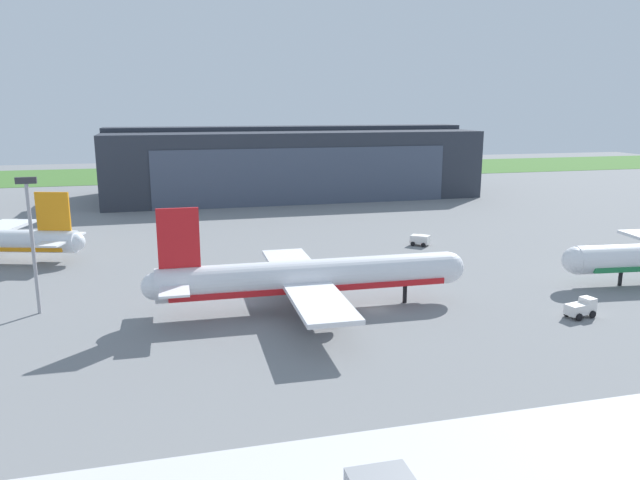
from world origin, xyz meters
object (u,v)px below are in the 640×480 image
(airliner_near_left, at_px, (311,278))
(baggage_tug, at_px, (581,308))
(maintenance_hangar, at_px, (290,162))
(pushback_tractor, at_px, (420,240))
(apron_light_mast, at_px, (32,234))

(airliner_near_left, xyz_separation_m, baggage_tug, (31.96, -10.93, -3.13))
(maintenance_hangar, bearing_deg, baggage_tug, -82.92)
(airliner_near_left, relative_size, pushback_tractor, 10.67)
(airliner_near_left, height_order, pushback_tractor, airliner_near_left)
(baggage_tug, bearing_deg, pushback_tractor, 94.86)
(baggage_tug, bearing_deg, airliner_near_left, 161.13)
(maintenance_hangar, bearing_deg, pushback_tractor, -81.64)
(maintenance_hangar, distance_m, pushback_tractor, 72.31)
(apron_light_mast, bearing_deg, pushback_tractor, 20.60)
(baggage_tug, relative_size, pushback_tractor, 1.06)
(baggage_tug, bearing_deg, apron_light_mast, 164.52)
(baggage_tug, xyz_separation_m, apron_light_mast, (-65.60, 18.17, 9.06))
(apron_light_mast, bearing_deg, baggage_tug, -15.48)
(maintenance_hangar, xyz_separation_m, pushback_tractor, (10.45, -71.06, -8.33))
(airliner_near_left, distance_m, apron_light_mast, 34.91)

